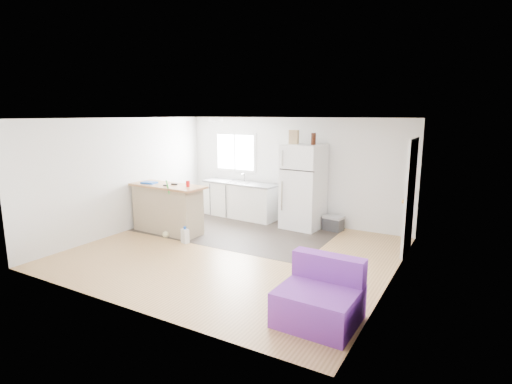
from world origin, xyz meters
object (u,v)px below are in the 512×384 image
(refrigerator, at_px, (303,187))
(bottle_right, at_px, (314,139))
(blue_tray, at_px, (149,183))
(cardboard_box, at_px, (294,137))
(red_cup, at_px, (188,184))
(cooler, at_px, (333,223))
(cleaner_jug, at_px, (185,236))
(purple_seat, at_px, (320,299))
(mop, at_px, (168,226))
(kitchen_cabinets, at_px, (240,199))
(peninsula, at_px, (168,208))
(bottle_left, at_px, (313,139))

(refrigerator, height_order, bottle_right, bottle_right)
(blue_tray, bearing_deg, cardboard_box, 35.16)
(red_cup, bearing_deg, cooler, 36.58)
(cleaner_jug, bearing_deg, bottle_right, 68.78)
(red_cup, bearing_deg, refrigerator, 43.50)
(purple_seat, xyz_separation_m, mop, (-3.89, 1.63, -0.04))
(kitchen_cabinets, distance_m, cleaner_jug, 2.26)
(peninsula, height_order, refrigerator, refrigerator)
(refrigerator, distance_m, mop, 3.00)
(refrigerator, height_order, blue_tray, refrigerator)
(kitchen_cabinets, xyz_separation_m, bottle_left, (1.89, -0.17, 1.52))
(mop, bearing_deg, cleaner_jug, -9.68)
(peninsula, distance_m, refrigerator, 2.95)
(mop, bearing_deg, purple_seat, -19.92)
(purple_seat, xyz_separation_m, bottle_left, (-1.58, 3.58, 1.69))
(blue_tray, relative_size, cardboard_box, 1.00)
(cardboard_box, bearing_deg, cleaner_jug, -122.28)
(cooler, distance_m, cardboard_box, 2.04)
(purple_seat, bearing_deg, bottle_left, 115.09)
(peninsula, distance_m, cardboard_box, 3.09)
(cleaner_jug, relative_size, bottle_left, 1.33)
(mop, bearing_deg, refrigerator, 46.68)
(bottle_right, bearing_deg, purple_seat, -66.71)
(mop, xyz_separation_m, cardboard_box, (1.87, 1.98, 1.76))
(bottle_left, distance_m, bottle_right, 0.08)
(kitchen_cabinets, distance_m, purple_seat, 5.11)
(refrigerator, xyz_separation_m, cooler, (0.66, 0.12, -0.76))
(cooler, bearing_deg, red_cup, -134.33)
(red_cup, distance_m, bottle_left, 2.74)
(peninsula, relative_size, cooler, 3.70)
(refrigerator, bearing_deg, kitchen_cabinets, -178.92)
(purple_seat, height_order, bottle_right, bottle_right)
(cooler, bearing_deg, kitchen_cabinets, -170.35)
(kitchen_cabinets, xyz_separation_m, cleaner_jug, (0.12, -2.24, -0.29))
(cleaner_jug, xyz_separation_m, bottle_right, (1.77, 2.16, 1.82))
(purple_seat, distance_m, red_cup, 4.17)
(cooler, height_order, red_cup, red_cup)
(cooler, relative_size, cardboard_box, 1.53)
(purple_seat, distance_m, bottle_left, 4.26)
(cleaner_jug, relative_size, red_cup, 2.77)
(refrigerator, xyz_separation_m, mop, (-2.10, -2.02, -0.69))
(refrigerator, bearing_deg, cooler, 14.71)
(red_cup, distance_m, cardboard_box, 2.46)
(purple_seat, bearing_deg, cleaner_jug, 157.07)
(cleaner_jug, xyz_separation_m, blue_tray, (-1.20, 0.32, 0.90))
(cleaner_jug, relative_size, bottle_right, 1.33)
(purple_seat, relative_size, cleaner_jug, 2.82)
(mop, relative_size, bottle_left, 4.82)
(red_cup, bearing_deg, purple_seat, -28.37)
(kitchen_cabinets, relative_size, peninsula, 1.16)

